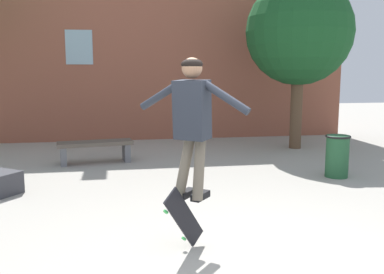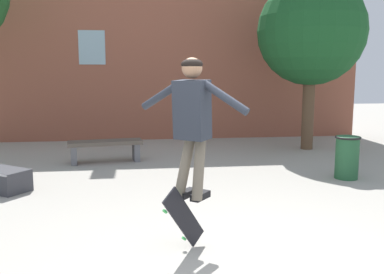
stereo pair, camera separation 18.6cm
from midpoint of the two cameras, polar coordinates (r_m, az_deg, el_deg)
name	(u,v)px [view 2 (the right image)]	position (r m, az deg, el deg)	size (l,w,h in m)	color
ground_plane	(234,272)	(4.31, 6.89, -17.39)	(40.00, 40.00, 0.00)	#A39E93
building_backdrop	(169,49)	(12.14, -2.68, 11.63)	(11.39, 0.52, 5.79)	#93513D
tree_right	(311,32)	(10.82, 16.11, 13.30)	(2.55, 2.55, 4.11)	brown
park_bench	(105,147)	(9.12, -10.91, -1.29)	(1.58, 0.69, 0.46)	brown
trash_bin	(347,156)	(8.11, 20.60, -2.43)	(0.45, 0.45, 0.76)	#235633
skater	(192,116)	(4.37, 1.23, 2.81)	(1.04, 0.87, 1.46)	#282D38
skateboard_flipping	(184,218)	(4.55, 0.11, -10.73)	(0.49, 0.46, 0.75)	black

